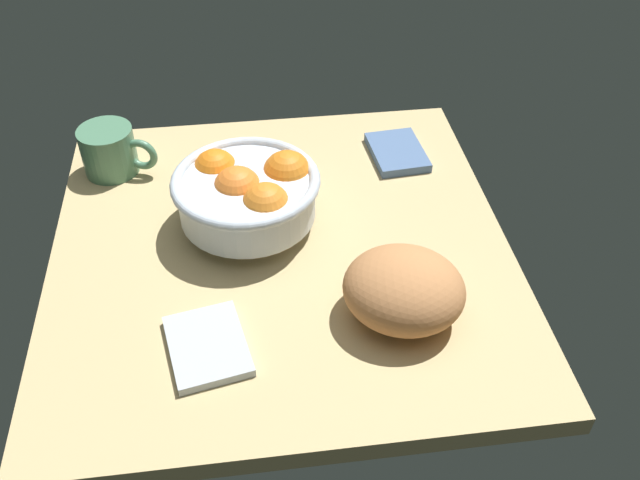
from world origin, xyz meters
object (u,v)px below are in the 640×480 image
object	(u,v)px
bread_loaf	(404,289)
fruit_bowl	(249,192)
mug	(110,151)
napkin_folded	(208,346)
napkin_spare	(397,152)

from	to	relation	value
bread_loaf	fruit_bowl	bearing A→B (deg)	-138.51
fruit_bowl	mug	xyz separation A→B (cm)	(-16.56, -21.56, -2.18)
fruit_bowl	mug	world-z (taller)	fruit_bowl
napkin_folded	napkin_spare	bearing A→B (deg)	139.80
napkin_spare	mug	distance (cm)	47.05
napkin_folded	napkin_spare	xyz separation A→B (cm)	(-37.95, 32.07, 0.12)
napkin_folded	napkin_spare	size ratio (longest dim) A/B	1.03
fruit_bowl	napkin_folded	size ratio (longest dim) A/B	1.78
napkin_folded	bread_loaf	bearing A→B (deg)	95.97
fruit_bowl	napkin_spare	xyz separation A→B (cm)	(-14.65, 25.34, -5.33)
napkin_spare	bread_loaf	bearing A→B (deg)	-11.28
fruit_bowl	napkin_folded	bearing A→B (deg)	-16.11
bread_loaf	mug	xyz separation A→B (cm)	(-37.24, -39.86, -0.74)
bread_loaf	mug	world-z (taller)	bread_loaf
bread_loaf	napkin_folded	bearing A→B (deg)	-84.03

